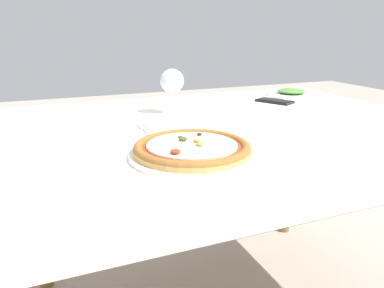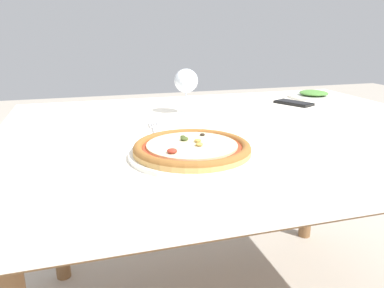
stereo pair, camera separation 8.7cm
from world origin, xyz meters
TOP-DOWN VIEW (x-y plane):
  - dining_table at (0.00, 0.00)m, footprint 1.40×1.14m
  - pizza_plate at (-0.21, -0.22)m, footprint 0.30×0.30m
  - fork at (-0.25, 0.04)m, footprint 0.04×0.17m
  - wine_glass_far_left at (-0.10, 0.23)m, footprint 0.08×0.08m
  - cell_phone at (0.35, 0.27)m, footprint 0.13×0.16m
  - side_plate at (0.51, 0.38)m, footprint 0.21×0.21m

SIDE VIEW (x-z plane):
  - dining_table at x=0.00m, z-range 0.29..1.03m
  - fork at x=-0.25m, z-range 0.74..0.74m
  - cell_phone at x=0.35m, z-range 0.74..0.75m
  - side_plate at x=0.51m, z-range 0.73..0.76m
  - pizza_plate at x=-0.21m, z-range 0.73..0.77m
  - wine_glass_far_left at x=-0.10m, z-range 0.77..0.93m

